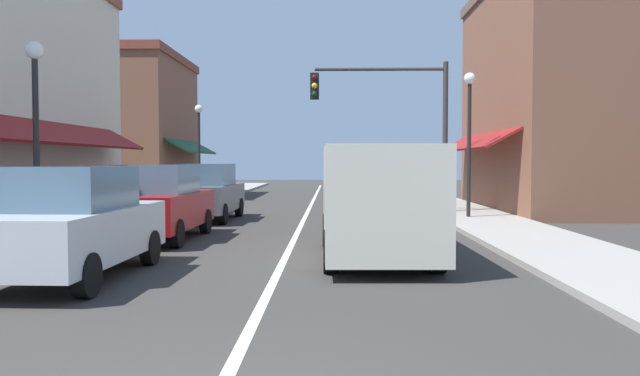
{
  "coord_description": "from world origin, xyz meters",
  "views": [
    {
      "loc": [
        0.91,
        -3.6,
        1.85
      ],
      "look_at": [
        0.58,
        12.74,
        1.15
      ],
      "focal_mm": 35.05,
      "sensor_mm": 36.0,
      "label": 1
    }
  ],
  "objects": [
    {
      "name": "ground_plane",
      "position": [
        0.0,
        18.0,
        0.0
      ],
      "size": [
        80.0,
        80.0,
        0.0
      ],
      "primitive_type": "plane",
      "color": "#33302D"
    },
    {
      "name": "sidewalk_left",
      "position": [
        -5.5,
        18.0,
        0.06
      ],
      "size": [
        2.6,
        56.0,
        0.12
      ],
      "primitive_type": "cube",
      "color": "gray",
      "rests_on": "ground"
    },
    {
      "name": "sidewalk_right",
      "position": [
        5.5,
        18.0,
        0.06
      ],
      "size": [
        2.6,
        56.0,
        0.12
      ],
      "primitive_type": "cube",
      "color": "gray",
      "rests_on": "ground"
    },
    {
      "name": "lane_center_stripe",
      "position": [
        0.0,
        18.0,
        0.0
      ],
      "size": [
        0.14,
        52.0,
        0.01
      ],
      "primitive_type": "cube",
      "color": "silver",
      "rests_on": "ground"
    },
    {
      "name": "storefront_right_block",
      "position": [
        9.53,
        20.0,
        4.34
      ],
      "size": [
        6.77,
        10.2,
        8.68
      ],
      "color": "brown",
      "rests_on": "ground"
    },
    {
      "name": "storefront_far_left",
      "position": [
        -9.36,
        28.0,
        3.6
      ],
      "size": [
        6.45,
        8.2,
        7.2
      ],
      "color": "brown",
      "rests_on": "ground"
    },
    {
      "name": "parked_car_nearest_left",
      "position": [
        -3.16,
        6.03,
        0.88
      ],
      "size": [
        1.86,
        4.14,
        1.77
      ],
      "rotation": [
        0.0,
        0.0,
        -0.02
      ],
      "color": "#B7BABF",
      "rests_on": "ground"
    },
    {
      "name": "parked_car_second_left",
      "position": [
        -3.17,
        10.9,
        0.88
      ],
      "size": [
        1.86,
        4.14,
        1.77
      ],
      "rotation": [
        0.0,
        0.0,
        -0.02
      ],
      "color": "maroon",
      "rests_on": "ground"
    },
    {
      "name": "parked_car_third_left",
      "position": [
        -3.04,
        15.8,
        0.88
      ],
      "size": [
        1.87,
        4.14,
        1.77
      ],
      "rotation": [
        0.0,
        0.0,
        -0.03
      ],
      "color": "#4C5156",
      "rests_on": "ground"
    },
    {
      "name": "van_in_lane",
      "position": [
        1.73,
        8.26,
        1.15
      ],
      "size": [
        2.08,
        5.22,
        2.12
      ],
      "rotation": [
        0.0,
        0.0,
        0.02
      ],
      "color": "beige",
      "rests_on": "ground"
    },
    {
      "name": "traffic_signal_mast_arm",
      "position": [
        3.12,
        18.02,
        3.6
      ],
      "size": [
        4.75,
        0.5,
        5.27
      ],
      "color": "#333333",
      "rests_on": "ground"
    },
    {
      "name": "street_lamp_left_near",
      "position": [
        -4.98,
        8.7,
        2.89
      ],
      "size": [
        0.36,
        0.36,
        4.22
      ],
      "color": "black",
      "rests_on": "ground"
    },
    {
      "name": "street_lamp_right_mid",
      "position": [
        5.15,
        15.91,
        3.11
      ],
      "size": [
        0.36,
        0.36,
        4.59
      ],
      "color": "black",
      "rests_on": "ground"
    },
    {
      "name": "street_lamp_left_far",
      "position": [
        -5.16,
        24.67,
        3.0
      ],
      "size": [
        0.36,
        0.36,
        4.4
      ],
      "color": "black",
      "rests_on": "ground"
    }
  ]
}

